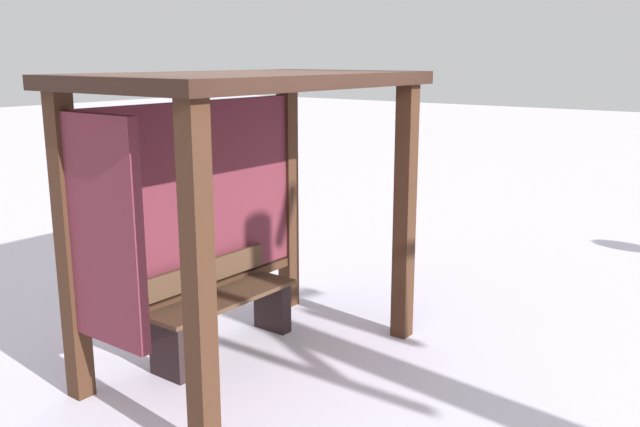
# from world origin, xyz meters

# --- Properties ---
(ground_plane) EXTENTS (60.00, 60.00, 0.00)m
(ground_plane) POSITION_xyz_m (0.00, 0.00, 0.00)
(ground_plane) COLOR white
(bus_shelter) EXTENTS (2.72, 1.62, 2.35)m
(bus_shelter) POSITION_xyz_m (-0.11, 0.21, 1.70)
(bus_shelter) COLOR #3F2517
(bus_shelter) RESTS_ON ground
(bench_left_inside) EXTENTS (1.42, 0.42, 0.78)m
(bench_left_inside) POSITION_xyz_m (0.00, 0.39, 0.37)
(bench_left_inside) COLOR #4C3424
(bench_left_inside) RESTS_ON ground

